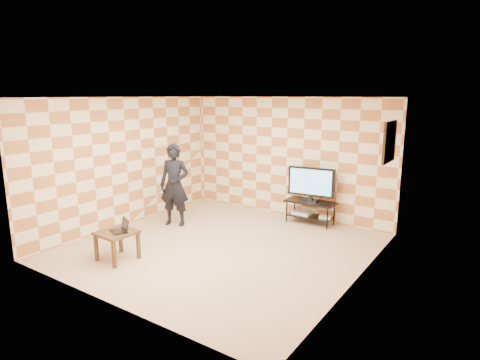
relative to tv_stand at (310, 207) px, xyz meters
The scene contains 14 objects.
floor 2.34m from the tv_stand, 109.47° to the right, with size 5.00×5.00×0.00m, color tan.
wall_back 1.29m from the tv_stand, 157.26° to the left, with size 5.00×0.02×2.70m, color beige.
wall_front 4.84m from the tv_stand, 99.34° to the right, with size 5.00×0.02×2.70m, color beige.
wall_left 4.05m from the tv_stand, 146.34° to the right, with size 0.02×5.00×2.70m, color beige.
wall_right 2.95m from the tv_stand, 51.53° to the right, with size 0.02×5.00×2.70m, color beige.
ceiling 3.28m from the tv_stand, 109.47° to the right, with size 5.00×5.00×0.02m, color white.
wall_art 2.41m from the tv_stand, 20.25° to the right, with size 0.04×0.72×0.72m.
tv_stand is the anchor object (origin of this frame).
tv 0.54m from the tv_stand, 96.51° to the right, with size 1.02×0.23×0.74m.
dvd_player 0.25m from the tv_stand, behind, with size 0.39×0.28×0.07m, color silver.
game_console 0.39m from the tv_stand, ahead, with size 0.24×0.18×0.06m, color silver.
side_table 4.10m from the tv_stand, 117.04° to the right, with size 0.61×0.61×0.50m.
laptop 4.03m from the tv_stand, 116.72° to the right, with size 0.39×0.36×0.21m.
person 2.96m from the tv_stand, 144.16° to the right, with size 0.64×0.42×1.75m, color black.
Camera 1 is at (4.21, -5.58, 2.74)m, focal length 30.00 mm.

